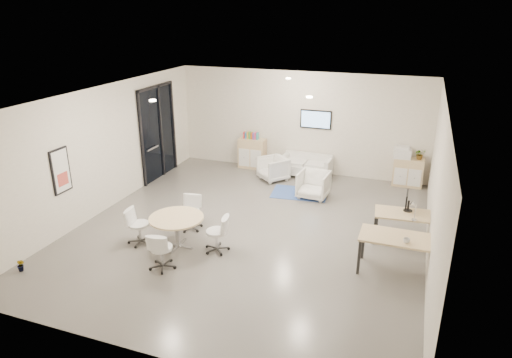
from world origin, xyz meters
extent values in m
cube|color=#5D5A55|center=(0.00, 0.00, -0.40)|extent=(8.00, 9.00, 0.80)
cube|color=white|center=(0.00, 0.00, 3.60)|extent=(8.00, 9.00, 0.80)
cube|color=beige|center=(0.00, 4.90, 1.60)|extent=(8.00, 0.80, 3.20)
cube|color=beige|center=(0.00, -4.90, 1.60)|extent=(8.00, 0.80, 3.20)
cube|color=beige|center=(-4.40, 0.00, 1.60)|extent=(0.80, 9.00, 3.20)
cube|color=beige|center=(4.40, 0.00, 1.60)|extent=(0.80, 9.00, 3.20)
cube|color=black|center=(-3.96, 2.50, 1.43)|extent=(0.02, 1.90, 2.85)
cube|color=black|center=(-3.94, 2.50, 2.81)|extent=(0.06, 1.90, 0.08)
cube|color=black|center=(-3.94, 1.59, 1.43)|extent=(0.06, 0.08, 2.85)
cube|color=black|center=(-3.94, 3.41, 1.43)|extent=(0.06, 0.08, 2.85)
cube|color=black|center=(-3.94, 2.65, 1.43)|extent=(0.06, 0.07, 2.85)
cube|color=#B2B2B7|center=(-3.90, 2.05, 1.05)|extent=(0.04, 0.60, 0.05)
cube|color=black|center=(-3.98, -1.60, 1.55)|extent=(0.04, 0.54, 1.04)
cube|color=white|center=(-3.95, -1.60, 1.55)|extent=(0.01, 0.46, 0.96)
cube|color=#C4473B|center=(-3.95, -1.60, 1.35)|extent=(0.01, 0.32, 0.30)
cube|color=black|center=(0.50, 4.46, 1.75)|extent=(0.98, 0.05, 0.58)
cube|color=#93C6FF|center=(0.50, 4.44, 1.75)|extent=(0.90, 0.01, 0.50)
cylinder|color=#FFEAC6|center=(-1.80, -1.00, 3.18)|extent=(0.14, 0.14, 0.03)
cylinder|color=#FFEAC6|center=(1.20, 0.50, 3.18)|extent=(0.14, 0.14, 0.03)
cylinder|color=#FFEAC6|center=(0.00, 3.00, 3.18)|extent=(0.14, 0.14, 0.03)
cube|color=tan|center=(-1.53, 4.25, 0.49)|extent=(0.87, 0.44, 0.98)
cube|color=white|center=(-1.73, 4.03, 0.39)|extent=(0.37, 0.02, 0.59)
cube|color=white|center=(-1.33, 4.03, 0.39)|extent=(0.37, 0.02, 0.59)
cube|color=tan|center=(3.39, 4.27, 0.43)|extent=(0.86, 0.40, 0.86)
cube|color=white|center=(3.20, 4.06, 0.34)|extent=(0.36, 0.02, 0.52)
cube|color=white|center=(3.59, 4.06, 0.34)|extent=(0.36, 0.02, 0.52)
cube|color=red|center=(-1.80, 4.25, 1.09)|extent=(0.04, 0.14, 0.22)
cube|color=#337FCC|center=(-1.74, 4.25, 1.09)|extent=(0.04, 0.14, 0.22)
cube|color=gold|center=(-1.67, 4.25, 1.09)|extent=(0.04, 0.14, 0.22)
cube|color=#4CB24C|center=(-1.61, 4.25, 1.09)|extent=(0.04, 0.14, 0.22)
cube|color=#CC6619|center=(-1.54, 4.25, 1.09)|extent=(0.04, 0.14, 0.22)
cube|color=purple|center=(-1.48, 4.25, 1.09)|extent=(0.04, 0.14, 0.22)
cube|color=#E54C7F|center=(-1.41, 4.25, 1.09)|extent=(0.04, 0.14, 0.22)
cube|color=teal|center=(-1.34, 4.25, 1.09)|extent=(0.04, 0.14, 0.22)
cube|color=white|center=(3.17, 4.27, 1.00)|extent=(0.52, 0.45, 0.28)
cube|color=white|center=(3.17, 4.27, 1.17)|extent=(0.39, 0.34, 0.06)
cube|color=white|center=(0.36, 4.07, 0.24)|extent=(1.57, 0.83, 0.29)
cube|color=white|center=(0.36, 4.37, 0.53)|extent=(1.55, 0.24, 0.29)
cube|color=white|center=(-0.34, 4.07, 0.38)|extent=(0.17, 0.77, 0.58)
cube|color=white|center=(1.06, 4.07, 0.38)|extent=(0.17, 0.77, 0.58)
cube|color=#304A93|center=(0.54, 2.59, 0.01)|extent=(1.67, 1.21, 0.01)
imported|color=white|center=(-0.53, 3.40, 0.40)|extent=(1.05, 1.05, 0.79)
imported|color=white|center=(0.96, 2.45, 0.41)|extent=(0.85, 0.81, 0.83)
cube|color=tan|center=(3.51, 0.57, 0.71)|extent=(1.45, 0.82, 0.04)
cube|color=black|center=(2.87, 0.27, 0.34)|extent=(0.05, 0.05, 0.69)
cube|color=black|center=(4.16, 0.27, 0.34)|extent=(0.05, 0.05, 0.69)
cube|color=black|center=(2.87, 0.86, 0.34)|extent=(0.05, 0.05, 0.69)
cube|color=black|center=(4.16, 0.86, 0.34)|extent=(0.05, 0.05, 0.69)
cube|color=tan|center=(3.42, -0.78, 0.77)|extent=(1.52, 0.76, 0.04)
cube|color=black|center=(2.72, -1.10, 0.37)|extent=(0.05, 0.05, 0.75)
cube|color=black|center=(4.12, -1.10, 0.37)|extent=(0.05, 0.05, 0.75)
cube|color=black|center=(2.72, -0.45, 0.37)|extent=(0.05, 0.05, 0.75)
cube|color=black|center=(4.12, -0.45, 0.37)|extent=(0.05, 0.05, 0.75)
cylinder|color=black|center=(3.51, 0.72, 0.74)|extent=(0.20, 0.20, 0.02)
cube|color=black|center=(3.51, 0.72, 0.86)|extent=(0.04, 0.03, 0.24)
cube|color=black|center=(3.46, 0.72, 1.01)|extent=(0.03, 0.50, 0.32)
cylinder|color=tan|center=(-1.22, -1.35, 0.71)|extent=(1.19, 1.19, 0.04)
cylinder|color=#B2B2B7|center=(-1.22, -1.35, 0.34)|extent=(0.10, 0.10, 0.69)
cube|color=#B2B2B7|center=(-1.22, -1.35, 0.01)|extent=(0.70, 0.06, 0.03)
cube|color=#B2B2B7|center=(-1.22, -1.35, 0.01)|extent=(0.06, 0.70, 0.03)
imported|color=#3F7F3F|center=(3.66, 4.26, 0.99)|extent=(0.40, 0.42, 0.26)
imported|color=#3F7F3F|center=(-3.70, -3.33, 0.06)|extent=(0.18, 0.29, 0.12)
imported|color=white|center=(3.56, -0.97, 0.85)|extent=(0.14, 0.12, 0.12)
camera|label=1|loc=(3.48, -9.21, 5.02)|focal=32.00mm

